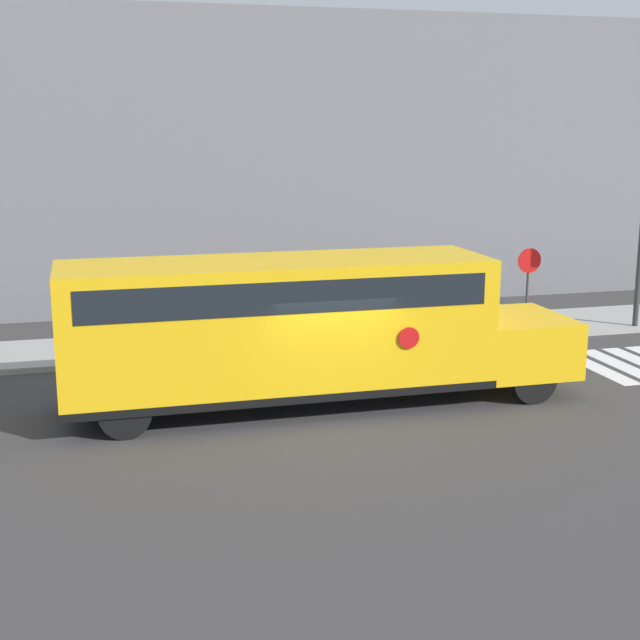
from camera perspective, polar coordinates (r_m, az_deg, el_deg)
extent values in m
plane|color=#3A3838|center=(18.33, 0.71, -6.24)|extent=(60.00, 60.00, 0.00)
cube|color=#9E9E99|center=(24.39, -3.41, -1.35)|extent=(44.00, 3.00, 0.15)
cube|color=slate|center=(30.12, -6.06, 10.11)|extent=(32.00, 4.00, 9.39)
cube|color=white|center=(23.02, 17.24, -2.91)|extent=(0.50, 3.20, 0.01)
cube|color=white|center=(23.40, 18.69, -2.76)|extent=(0.50, 3.20, 0.01)
cube|color=yellow|center=(18.49, -2.76, -0.30)|extent=(8.83, 2.50, 2.70)
cube|color=yellow|center=(20.49, 12.39, -1.42)|extent=(2.11, 2.50, 1.24)
cube|color=black|center=(18.81, -2.72, -4.07)|extent=(8.83, 2.54, 0.16)
cube|color=black|center=(18.33, -2.78, 2.14)|extent=(8.12, 2.53, 0.64)
cylinder|color=red|center=(17.99, 5.71, -1.15)|extent=(0.44, 0.02, 0.44)
cylinder|color=black|center=(21.51, 10.76, -2.25)|extent=(1.00, 0.30, 1.00)
cylinder|color=black|center=(19.66, 13.47, -3.77)|extent=(1.00, 0.30, 1.00)
cylinder|color=black|center=(19.48, -12.71, -3.88)|extent=(1.00, 0.30, 1.00)
cylinder|color=black|center=(17.41, -12.39, -5.82)|extent=(1.00, 0.30, 1.00)
cylinder|color=#38383A|center=(25.97, 13.10, 1.46)|extent=(0.07, 0.07, 2.16)
cylinder|color=red|center=(25.76, 13.26, 3.72)|extent=(0.70, 0.03, 0.70)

